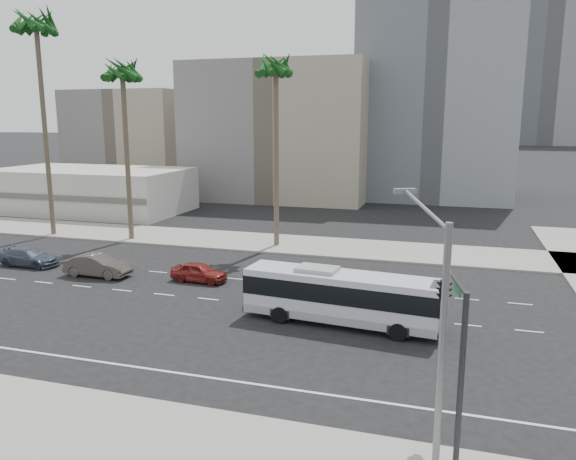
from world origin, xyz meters
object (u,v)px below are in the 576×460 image
at_px(streetlight_corner, 437,326).
at_px(palm_near, 276,72).
at_px(palm_mid, 122,76).
at_px(traffic_signal, 446,295).
at_px(car_a, 199,272).
at_px(city_bus, 341,296).
at_px(car_c, 29,257).
at_px(palm_far, 36,30).
at_px(car_b, 98,265).

bearing_deg(streetlight_corner, palm_near, 92.46).
bearing_deg(palm_mid, traffic_signal, -41.20).
bearing_deg(car_a, traffic_signal, -128.18).
xyz_separation_m(city_bus, car_c, (-24.49, 5.05, -0.90)).
bearing_deg(car_c, streetlight_corner, -117.98).
bearing_deg(palm_near, palm_far, -175.55).
distance_m(car_c, palm_mid, 17.06).
height_order(car_c, palm_mid, palm_mid).
xyz_separation_m(streetlight_corner, palm_mid, (-27.34, 26.56, 9.56)).
relative_size(car_a, car_c, 0.84).
height_order(streetlight_corner, palm_mid, palm_mid).
distance_m(streetlight_corner, traffic_signal, 2.46).
height_order(city_bus, streetlight_corner, streetlight_corner).
bearing_deg(palm_mid, city_bus, -34.20).
bearing_deg(car_b, palm_mid, 21.68).
bearing_deg(palm_mid, palm_near, 5.50).
bearing_deg(streetlight_corner, traffic_signal, 60.95).
bearing_deg(palm_near, car_a, -98.83).
relative_size(city_bus, palm_near, 0.66).
height_order(car_a, palm_mid, palm_mid).
bearing_deg(palm_mid, palm_far, -177.29).
height_order(car_a, traffic_signal, traffic_signal).
bearing_deg(streetlight_corner, palm_mid, 111.59).
bearing_deg(car_c, car_b, -96.85).
relative_size(traffic_signal, palm_near, 0.37).
relative_size(car_c, streetlight_corner, 0.55).
bearing_deg(city_bus, palm_mid, 151.58).
relative_size(car_a, car_b, 0.82).
relative_size(car_b, palm_near, 0.29).
bearing_deg(car_b, car_c, 82.37).
height_order(car_a, car_c, car_c).
xyz_separation_m(car_b, palm_far, (-12.37, 10.58, 17.55)).
distance_m(streetlight_corner, palm_mid, 39.30).
bearing_deg(car_a, palm_far, 66.73).
distance_m(car_c, palm_far, 20.94).
xyz_separation_m(car_b, palm_mid, (-4.28, 10.97, 13.50)).
height_order(car_a, streetlight_corner, streetlight_corner).
bearing_deg(city_bus, traffic_signal, -53.59).
distance_m(car_a, car_c, 13.86).
distance_m(traffic_signal, palm_near, 30.62).
xyz_separation_m(car_a, palm_far, (-19.65, 9.72, 17.66)).
xyz_separation_m(car_c, streetlight_corner, (29.63, -16.52, 4.04)).
height_order(car_c, palm_near, palm_near).
height_order(car_b, traffic_signal, traffic_signal).
bearing_deg(city_bus, car_a, 160.67).
distance_m(car_a, car_b, 7.34).
xyz_separation_m(palm_near, palm_mid, (-13.34, -1.28, -0.17)).
bearing_deg(car_c, traffic_signal, -114.09).
xyz_separation_m(palm_near, palm_far, (-21.42, -1.67, 3.88)).
distance_m(car_b, streetlight_corner, 28.11).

